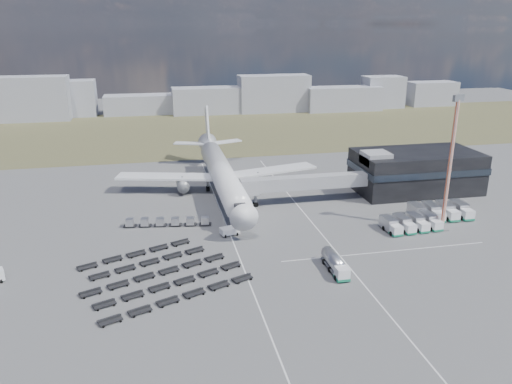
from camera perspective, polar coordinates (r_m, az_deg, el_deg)
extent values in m
plane|color=#565659|center=(95.31, -1.24, -6.13)|extent=(420.00, 420.00, 0.00)
cube|color=brown|center=(199.78, -7.09, 6.97)|extent=(420.00, 90.00, 0.01)
cube|color=silver|center=(99.51, -2.91, -5.04)|extent=(0.25, 110.00, 0.01)
cube|color=silver|center=(103.52, 7.01, -4.19)|extent=(0.25, 110.00, 0.01)
cube|color=silver|center=(95.88, 14.63, -6.61)|extent=(40.00, 0.25, 0.01)
cube|color=black|center=(131.07, 17.81, 2.28)|extent=(30.00, 16.00, 10.00)
cube|color=#262D38|center=(130.75, 17.86, 2.78)|extent=(30.40, 16.40, 1.60)
cube|color=#939399|center=(122.75, 13.55, 3.76)|extent=(6.00, 6.00, 3.00)
cube|color=#939399|center=(116.22, 5.67, 1.11)|extent=(29.80, 3.00, 3.00)
cube|color=#939399|center=(112.59, -0.78, 0.62)|extent=(4.00, 3.60, 3.40)
cylinder|color=slate|center=(114.15, -0.08, -0.47)|extent=(0.70, 0.70, 5.10)
cylinder|color=black|center=(114.85, -0.08, -1.46)|extent=(1.40, 0.90, 1.40)
cylinder|color=white|center=(121.23, -3.87, 2.00)|extent=(5.60, 48.00, 5.60)
cone|color=white|center=(96.42, -1.64, -2.41)|extent=(5.60, 5.00, 5.60)
cone|color=white|center=(147.89, -5.41, 5.34)|extent=(5.60, 8.00, 5.60)
cube|color=black|center=(97.99, -1.85, -1.56)|extent=(2.20, 2.00, 0.80)
cube|color=white|center=(125.38, -10.07, 1.74)|extent=(25.59, 11.38, 0.50)
cube|color=white|center=(128.58, 1.58, 2.46)|extent=(25.59, 11.38, 0.50)
cylinder|color=slate|center=(124.09, -8.38, 0.83)|extent=(3.00, 5.00, 3.00)
cylinder|color=slate|center=(126.46, 0.24, 1.38)|extent=(3.00, 5.00, 3.00)
cube|color=white|center=(149.27, -7.61, 5.54)|extent=(9.49, 5.63, 0.35)
cube|color=white|center=(150.42, -3.41, 5.77)|extent=(9.49, 5.63, 0.35)
cube|color=white|center=(149.62, -5.61, 7.72)|extent=(0.50, 9.06, 11.45)
cylinder|color=slate|center=(102.95, -2.17, -3.44)|extent=(0.50, 0.50, 2.50)
cylinder|color=slate|center=(125.86, -5.53, 0.66)|extent=(0.60, 0.60, 2.50)
cylinder|color=slate|center=(126.65, -2.65, 0.84)|extent=(0.60, 0.60, 2.50)
cylinder|color=black|center=(103.24, -2.16, -3.82)|extent=(0.50, 1.20, 1.20)
cube|color=#9A9BA8|center=(241.32, -26.37, 9.48)|extent=(49.33, 12.00, 18.83)
cube|color=#9A9BA8|center=(244.85, -20.22, 10.03)|extent=(20.46, 12.00, 16.00)
cube|color=#9A9BA8|center=(241.92, -12.26, 9.78)|extent=(39.48, 12.00, 8.77)
cube|color=#9A9BA8|center=(238.06, -5.15, 10.39)|extent=(35.98, 12.00, 12.09)
cube|color=#9A9BA8|center=(242.14, 2.05, 11.19)|extent=(33.33, 12.00, 17.13)
cube|color=#9A9BA8|center=(248.91, 9.90, 10.46)|extent=(36.68, 12.00, 11.36)
cube|color=#9A9BA8|center=(262.43, 14.27, 11.03)|extent=(19.40, 12.00, 15.39)
cube|color=#9A9BA8|center=(277.24, 19.38, 10.57)|extent=(24.49, 12.00, 11.91)
cube|color=white|center=(83.70, 9.81, -9.16)|extent=(2.12, 2.12, 2.03)
cube|color=#167B57|center=(84.07, 9.78, -9.64)|extent=(2.21, 2.21, 0.44)
cylinder|color=#B6B6BB|center=(87.09, 8.81, -7.65)|extent=(2.22, 6.61, 2.20)
cube|color=slate|center=(87.54, 8.77, -8.24)|extent=(2.14, 6.61, 0.31)
cylinder|color=black|center=(86.55, 9.07, -8.76)|extent=(2.29, 0.98, 0.97)
cube|color=white|center=(99.66, -3.04, -4.50)|extent=(4.05, 2.89, 1.61)
cube|color=white|center=(126.20, -0.61, 0.96)|extent=(4.57, 6.49, 2.81)
cube|color=#167B57|center=(126.55, -0.61, 0.47)|extent=(4.71, 6.62, 0.45)
cube|color=white|center=(102.91, 15.74, -4.23)|extent=(2.19, 2.11, 1.97)
cube|color=#167B57|center=(103.20, 15.70, -4.62)|extent=(2.29, 2.20, 0.40)
cube|color=#B6B6BB|center=(105.25, 14.89, -3.42)|extent=(2.43, 4.26, 2.33)
cube|color=white|center=(104.47, 17.18, -4.02)|extent=(2.19, 2.11, 1.97)
cube|color=#167B57|center=(104.75, 17.14, -4.40)|extent=(2.29, 2.20, 0.40)
cube|color=#B6B6BB|center=(106.77, 16.30, -3.23)|extent=(2.43, 4.26, 2.33)
cube|color=white|center=(106.09, 18.57, -3.81)|extent=(2.19, 2.11, 1.97)
cube|color=#167B57|center=(106.37, 18.53, -4.19)|extent=(2.29, 2.20, 0.40)
cube|color=#B6B6BB|center=(108.36, 17.68, -3.04)|extent=(2.43, 4.26, 2.33)
cube|color=white|center=(107.77, 19.92, -3.61)|extent=(2.19, 2.11, 1.97)
cube|color=#167B57|center=(108.05, 19.87, -3.99)|extent=(2.29, 2.20, 0.40)
cube|color=#B6B6BB|center=(110.00, 19.01, -2.86)|extent=(2.43, 4.26, 2.33)
cube|color=white|center=(110.85, 18.66, -2.79)|extent=(2.32, 2.22, 2.16)
cube|color=#167B57|center=(111.15, 18.62, -3.19)|extent=(2.42, 2.32, 0.44)
cube|color=#B6B6BB|center=(113.53, 17.87, -1.99)|extent=(2.49, 4.58, 2.55)
cube|color=white|center=(112.46, 20.16, -2.66)|extent=(2.32, 2.22, 2.16)
cube|color=#167B57|center=(112.75, 20.11, -3.05)|extent=(2.42, 2.32, 0.44)
cube|color=#B6B6BB|center=(115.09, 19.35, -1.87)|extent=(2.49, 4.58, 2.55)
cube|color=white|center=(114.14, 21.61, -2.53)|extent=(2.32, 2.22, 2.16)
cube|color=#167B57|center=(114.42, 21.56, -2.91)|extent=(2.42, 2.32, 0.44)
cube|color=#B6B6BB|center=(116.73, 20.78, -1.76)|extent=(2.49, 4.58, 2.55)
cube|color=white|center=(115.89, 23.02, -2.39)|extent=(2.32, 2.22, 2.16)
cube|color=#167B57|center=(116.17, 22.97, -2.78)|extent=(2.42, 2.32, 0.44)
cube|color=#B6B6BB|center=(118.44, 22.17, -1.64)|extent=(2.49, 4.58, 2.55)
cube|color=black|center=(106.73, -14.21, -3.76)|extent=(2.72, 1.90, 0.17)
cube|color=#B6B6BB|center=(106.42, -14.24, -3.35)|extent=(1.76, 1.76, 1.46)
cube|color=black|center=(106.18, -12.55, -3.75)|extent=(2.72, 1.90, 0.17)
cube|color=#B6B6BB|center=(105.88, -12.58, -3.33)|extent=(1.76, 1.76, 1.46)
cube|color=black|center=(105.73, -10.89, -3.73)|extent=(2.72, 1.90, 0.17)
cube|color=#B6B6BB|center=(105.42, -10.91, -3.31)|extent=(1.76, 1.76, 1.46)
cube|color=black|center=(105.36, -9.21, -3.71)|extent=(2.72, 1.90, 0.17)
cube|color=#B6B6BB|center=(105.05, -9.23, -3.29)|extent=(1.76, 1.76, 1.46)
cube|color=black|center=(105.09, -7.51, -3.69)|extent=(2.72, 1.90, 0.17)
cube|color=#B6B6BB|center=(104.78, -7.53, -3.27)|extent=(1.76, 1.76, 1.46)
cube|color=black|center=(104.91, -5.82, -3.66)|extent=(2.72, 1.90, 0.17)
cube|color=#B6B6BB|center=(104.60, -5.83, -3.24)|extent=(1.76, 1.76, 1.46)
cube|color=black|center=(78.64, -8.57, -11.77)|extent=(25.15, 11.56, 0.79)
cube|color=black|center=(82.34, -10.00, -10.36)|extent=(25.15, 11.56, 0.79)
cube|color=black|center=(86.14, -11.29, -9.07)|extent=(25.15, 11.56, 0.79)
cube|color=black|center=(90.01, -12.47, -7.89)|extent=(21.07, 9.89, 0.79)
cube|color=black|center=(93.95, -13.54, -6.80)|extent=(21.07, 9.89, 0.79)
cylinder|color=#D54A22|center=(105.11, 21.24, 2.63)|extent=(0.74, 0.74, 26.45)
cube|color=slate|center=(102.51, 22.13, 9.92)|extent=(2.61, 1.37, 1.27)
cube|color=#565659|center=(109.16, 20.45, -3.96)|extent=(2.12, 2.12, 0.32)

